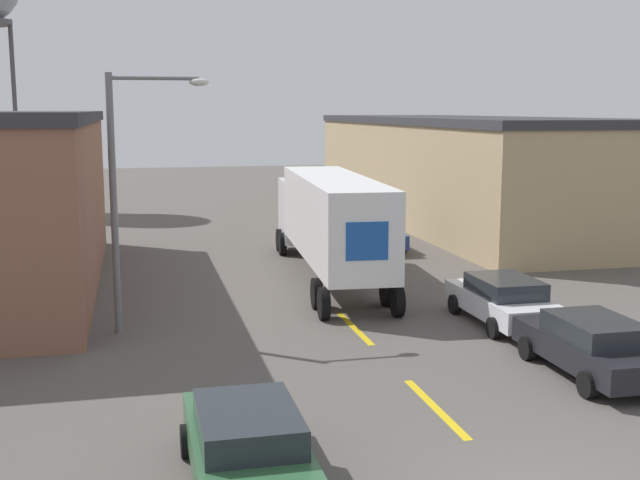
{
  "coord_description": "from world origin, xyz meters",
  "views": [
    {
      "loc": [
        -6.16,
        -10.59,
        6.37
      ],
      "look_at": [
        -0.84,
        12.37,
        2.53
      ],
      "focal_mm": 45.0,
      "sensor_mm": 36.0,
      "label": 1
    }
  ],
  "objects": [
    {
      "name": "parked_car_right_far",
      "position": [
        4.46,
        24.26,
        0.75
      ],
      "size": [
        2.09,
        4.59,
        1.44
      ],
      "color": "navy",
      "rests_on": "ground_plane"
    },
    {
      "name": "semi_truck",
      "position": [
        0.91,
        18.6,
        2.37
      ],
      "size": [
        3.5,
        14.21,
        3.97
      ],
      "rotation": [
        0.0,
        0.0,
        -0.07
      ],
      "color": "silver",
      "rests_on": "ground_plane"
    },
    {
      "name": "street_lamp",
      "position": [
        -6.39,
        12.61,
        4.35
      ],
      "size": [
        2.85,
        0.32,
        7.38
      ],
      "color": "slate",
      "rests_on": "ground_plane"
    },
    {
      "name": "parked_car_right_near",
      "position": [
        4.46,
        6.12,
        0.75
      ],
      "size": [
        2.09,
        4.59,
        1.44
      ],
      "color": "black",
      "rests_on": "ground_plane"
    },
    {
      "name": "warehouse_right",
      "position": [
        11.8,
        32.46,
        2.99
      ],
      "size": [
        8.61,
        29.51,
        5.96
      ],
      "color": "tan",
      "rests_on": "ground_plane"
    },
    {
      "name": "parked_car_left_near",
      "position": [
        -4.46,
        2.2,
        0.75
      ],
      "size": [
        2.09,
        4.59,
        1.44
      ],
      "color": "#2D5B38",
      "rests_on": "ground_plane"
    },
    {
      "name": "parked_car_right_mid",
      "position": [
        4.46,
        10.94,
        0.75
      ],
      "size": [
        2.09,
        4.59,
        1.44
      ],
      "color": "silver",
      "rests_on": "ground_plane"
    },
    {
      "name": "road_centerline",
      "position": [
        0.0,
        4.93,
        0.0
      ],
      "size": [
        0.2,
        16.67,
        0.01
      ],
      "color": "gold",
      "rests_on": "ground_plane"
    }
  ]
}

